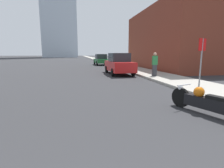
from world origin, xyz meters
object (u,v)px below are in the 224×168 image
parked_car_red (119,64)px  parked_car_green (101,60)px  motorcycle (206,102)px  pedestrian (155,64)px  stop_sign (202,54)px

parked_car_red → parked_car_green: parked_car_red is taller
motorcycle → parked_car_red: 10.36m
parked_car_green → pedestrian: bearing=-86.1°
parked_car_red → parked_car_green: 12.76m
parked_car_red → pedestrian: bearing=-56.5°
stop_sign → parked_car_green: bearing=97.1°
parked_car_red → motorcycle: bearing=-90.0°
motorcycle → parked_car_green: (0.10, 23.11, 0.47)m
parked_car_green → parked_car_red: bearing=-93.3°
parked_car_red → parked_car_green: bearing=88.8°
motorcycle → stop_sign: stop_sign is taller
stop_sign → pedestrian: 4.03m
motorcycle → pedestrian: pedestrian is taller
motorcycle → parked_car_green: 23.11m
parked_car_green → pedestrian: (1.76, -15.64, 0.15)m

